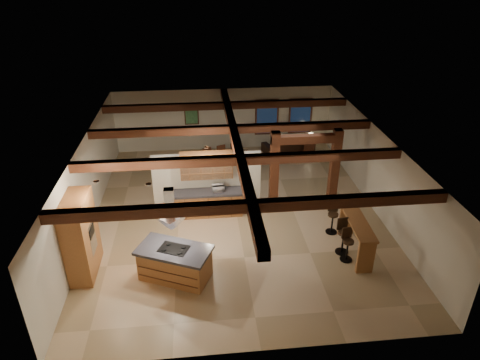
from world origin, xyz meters
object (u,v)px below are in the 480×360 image
at_px(bar_counter, 357,231).
at_px(dining_table, 225,166).
at_px(kitchen_island, 175,263).
at_px(sofa, 286,144).

bearing_deg(bar_counter, dining_table, 121.38).
bearing_deg(kitchen_island, sofa, 59.99).
relative_size(sofa, bar_counter, 1.01).
height_order(sofa, bar_counter, bar_counter).
xyz_separation_m(sofa, bar_counter, (0.57, -7.92, 0.44)).
distance_m(dining_table, bar_counter, 6.93).
xyz_separation_m(kitchen_island, sofa, (4.93, 8.54, -0.18)).
bearing_deg(kitchen_island, dining_table, 73.76).
relative_size(kitchen_island, bar_counter, 1.05).
bearing_deg(sofa, kitchen_island, 43.90).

